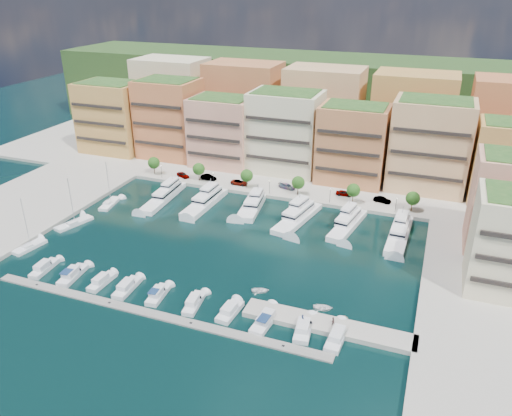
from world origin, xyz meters
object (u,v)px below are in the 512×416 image
object	(u,v)px
sailboat_1	(74,224)
car_1	(208,177)
tree_4	(353,190)
cruiser_5	(194,303)
tree_2	(247,176)
car_5	(382,200)
yacht_3	(252,205)
yacht_2	(206,200)
car_3	(287,186)
lamppost_1	(213,177)
cruiser_2	(102,282)
car_0	(183,175)
cruiser_8	(304,329)
cruiser_9	(337,337)
tree_1	(199,169)
sailboat_2	(110,204)
cruiser_3	(127,288)
lamppost_3	(330,193)
cruiser_1	(73,275)
person_0	(303,319)
tender_0	(260,290)
yacht_1	(165,196)
tender_3	(345,317)
yacht_4	(298,216)
lamppost_4	(396,203)
tender_2	(323,308)
cruiser_4	(158,295)
lamppost_0	(161,169)
car_2	(239,183)
lamppost_2	(269,185)
tree_5	(413,198)
tree_0	(154,163)
car_4	(344,193)
yacht_5	(348,222)
tree_3	(298,183)
person_1	(333,321)
sailboat_0	(30,247)
cruiser_6	(230,312)

from	to	relation	value
sailboat_1	car_1	bearing A→B (deg)	62.66
tree_4	cruiser_5	bearing A→B (deg)	-109.12
tree_2	car_5	xyz separation A→B (m)	(39.81, 2.97, -2.95)
tree_2	yacht_3	world-z (taller)	tree_2
yacht_2	car_3	world-z (taller)	yacht_2
lamppost_1	car_1	world-z (taller)	lamppost_1
cruiser_2	car_0	world-z (taller)	car_0
cruiser_8	car_3	world-z (taller)	car_3
cruiser_9	sailboat_1	world-z (taller)	sailboat_1
tree_1	sailboat_2	world-z (taller)	sailboat_2
cruiser_3	sailboat_1	size ratio (longest dim) A/B	0.61
lamppost_3	cruiser_5	xyz separation A→B (m)	(-14.13, -55.78, -3.28)
yacht_2	cruiser_1	distance (m)	45.50
tree_2	person_0	distance (m)	66.41
cruiser_2	sailboat_1	world-z (taller)	sailboat_1
tender_0	cruiser_8	bearing A→B (deg)	-149.54
car_1	cruiser_8	bearing A→B (deg)	-132.67
sailboat_2	yacht_2	bearing A→B (deg)	21.74
tree_1	yacht_1	xyz separation A→B (m)	(-3.82, -14.65, -3.65)
tender_3	yacht_4	bearing A→B (deg)	44.28
lamppost_4	sailboat_2	world-z (taller)	sailboat_2
tender_2	cruiser_4	bearing A→B (deg)	91.13
lamppost_0	cruiser_5	size ratio (longest dim) A/B	0.53
tender_2	car_2	xyz separation A→B (m)	(-38.69, 51.30, 1.33)
lamppost_1	cruiser_2	size ratio (longest dim) A/B	0.56
tree_1	lamppost_2	world-z (taller)	tree_1
tree_5	car_2	distance (m)	50.93
car_3	yacht_4	bearing A→B (deg)	-139.98
tree_0	sailboat_2	bearing A→B (deg)	-90.76
car_0	car_4	world-z (taller)	car_0
yacht_5	cruiser_9	distance (m)	45.26
tree_1	yacht_5	distance (m)	51.32
cruiser_4	tender_0	world-z (taller)	cruiser_4
tree_3	car_0	distance (m)	38.13
tree_0	car_2	xyz separation A→B (m)	(29.17, 1.00, -3.01)
yacht_2	cruiser_5	xyz separation A→B (m)	(18.92, -44.31, -0.66)
yacht_4	person_1	xyz separation A→B (m)	(18.60, -41.49, 0.72)
tender_0	tender_2	distance (m)	13.46
sailboat_0	yacht_2	bearing A→B (deg)	53.25
tender_0	sailboat_1	bearing A→B (deg)	56.35
tree_3	tree_4	bearing A→B (deg)	0.00
tree_1	lamppost_1	world-z (taller)	tree_1
tree_4	tender_3	size ratio (longest dim) A/B	4.09
sailboat_0	car_2	world-z (taller)	sailboat_0
cruiser_8	tree_2	bearing A→B (deg)	120.44
car_4	car_3	bearing A→B (deg)	91.47
cruiser_9	person_0	bearing A→B (deg)	172.25
yacht_2	cruiser_6	distance (m)	51.66
cruiser_4	car_0	bearing A→B (deg)	113.71
cruiser_1	lamppost_3	bearing A→B (deg)	52.22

